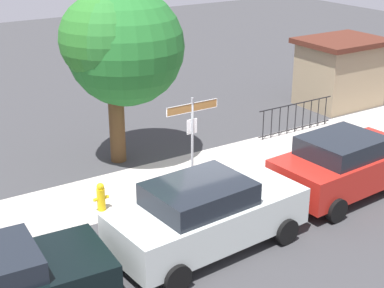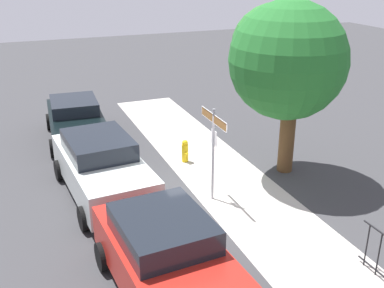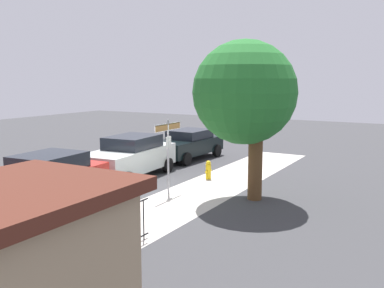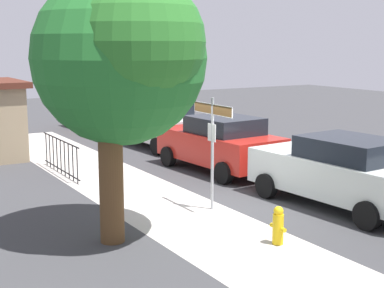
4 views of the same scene
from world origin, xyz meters
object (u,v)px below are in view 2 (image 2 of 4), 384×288
Objects in this scene: shade_tree at (282,55)px; fire_hydrant at (185,151)px; car_silver at (102,166)px; car_red at (168,259)px; car_black at (76,119)px; street_sign at (213,136)px.

shade_tree is 4.51m from fire_hydrant.
car_silver is 6.13× the size of fire_hydrant.
car_silver is at bearing -179.96° from car_red.
car_black is 0.99× the size of car_red.
car_red is at bearing -36.49° from street_sign.
car_silver is at bearing -116.63° from street_sign.
shade_tree is 1.23× the size of car_black.
street_sign is 0.56× the size of car_silver.
car_black is 5.62× the size of fire_hydrant.
shade_tree reaches higher than car_red.
street_sign is at bearing 28.00° from car_black.
car_red reaches higher than car_black.
shade_tree is at bearing 126.37° from car_red.
car_silver is 3.34m from fire_hydrant.
car_silver is at bearing -95.18° from shade_tree.
shade_tree is (-0.93, 2.58, 1.84)m from street_sign.
car_black is 9.61m from car_red.
car_red is (9.60, 0.36, 0.09)m from car_black.
car_black is (-5.29, -5.44, -2.99)m from shade_tree.
car_silver is (4.80, 0.02, 0.10)m from car_black.
street_sign is 0.50× the size of shade_tree.
car_black is (-6.22, -2.86, -1.15)m from street_sign.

